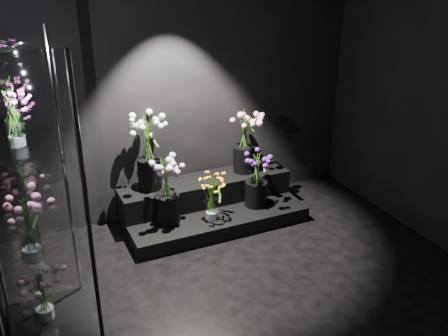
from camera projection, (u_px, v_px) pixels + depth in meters
floor at (271, 309)px, 4.11m from camera, size 4.00×4.00×0.00m
wall_back at (181, 87)px, 5.21m from camera, size 4.00×0.00×4.00m
display_riser at (210, 203)px, 5.44m from camera, size 1.90×0.85×0.42m
display_case at (32, 213)px, 3.26m from camera, size 0.62×1.03×2.26m
bouquet_orange_bells at (212, 196)px, 5.06m from camera, size 0.28×0.28×0.49m
bouquet_lilac at (166, 186)px, 4.95m from camera, size 0.40×0.40×0.70m
bouquet_purple at (256, 178)px, 5.31m from camera, size 0.33×0.33×0.60m
bouquet_cream_roses at (148, 148)px, 5.05m from camera, size 0.50×0.50×0.78m
bouquet_pink_roses at (245, 138)px, 5.47m from camera, size 0.36×0.36×0.71m
bouquet_case_pink at (28, 227)px, 3.13m from camera, size 0.34×0.34×0.45m
bouquet_case_magenta at (13, 117)px, 3.15m from camera, size 0.28×0.28×0.37m
bouquet_case_base_pink at (42, 292)px, 3.75m from camera, size 0.39×0.39×0.46m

